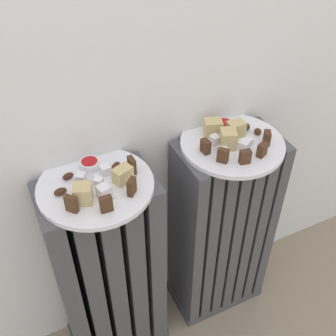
% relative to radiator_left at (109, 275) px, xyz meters
% --- Properties ---
extents(radiator_left, '(0.29, 0.17, 0.66)m').
position_rel_radiator_left_xyz_m(radiator_left, '(0.00, 0.00, 0.00)').
color(radiator_left, '#47474C').
rests_on(radiator_left, ground_plane).
extents(radiator_right, '(0.29, 0.17, 0.66)m').
position_rel_radiator_left_xyz_m(radiator_right, '(0.36, 0.00, 0.00)').
color(radiator_right, '#47474C').
rests_on(radiator_right, ground_plane).
extents(plate_left, '(0.26, 0.26, 0.01)m').
position_rel_radiator_left_xyz_m(plate_left, '(-0.00, 0.00, 0.34)').
color(plate_left, white).
rests_on(plate_left, radiator_left).
extents(plate_right, '(0.26, 0.26, 0.01)m').
position_rel_radiator_left_xyz_m(plate_right, '(0.36, 0.00, 0.34)').
color(plate_right, white).
rests_on(plate_right, radiator_right).
extents(dark_cake_slice_left_0, '(0.03, 0.03, 0.04)m').
position_rel_radiator_left_xyz_m(dark_cake_slice_left_0, '(-0.07, -0.06, 0.36)').
color(dark_cake_slice_left_0, '#472B19').
rests_on(dark_cake_slice_left_0, plate_left).
extents(dark_cake_slice_left_1, '(0.03, 0.01, 0.04)m').
position_rel_radiator_left_xyz_m(dark_cake_slice_left_1, '(-0.00, -0.09, 0.36)').
color(dark_cake_slice_left_1, '#472B19').
rests_on(dark_cake_slice_left_1, plate_left).
extents(dark_cake_slice_left_2, '(0.03, 0.03, 0.04)m').
position_rel_radiator_left_xyz_m(dark_cake_slice_left_2, '(0.06, -0.06, 0.36)').
color(dark_cake_slice_left_2, '#472B19').
rests_on(dark_cake_slice_left_2, plate_left).
extents(dark_cake_slice_left_3, '(0.01, 0.03, 0.04)m').
position_rel_radiator_left_xyz_m(dark_cake_slice_left_3, '(0.09, 0.00, 0.36)').
color(dark_cake_slice_left_3, '#472B19').
rests_on(dark_cake_slice_left_3, plate_left).
extents(marble_cake_slice_left_0, '(0.05, 0.04, 0.04)m').
position_rel_radiator_left_xyz_m(marble_cake_slice_left_0, '(0.06, -0.02, 0.36)').
color(marble_cake_slice_left_0, tan).
rests_on(marble_cake_slice_left_0, plate_left).
extents(marble_cake_slice_left_1, '(0.05, 0.05, 0.04)m').
position_rel_radiator_left_xyz_m(marble_cake_slice_left_1, '(-0.04, -0.04, 0.37)').
color(marble_cake_slice_left_1, tan).
rests_on(marble_cake_slice_left_1, plate_left).
extents(turkish_delight_left_0, '(0.03, 0.03, 0.03)m').
position_rel_radiator_left_xyz_m(turkish_delight_left_0, '(0.01, -0.04, 0.36)').
color(turkish_delight_left_0, white).
rests_on(turkish_delight_left_0, plate_left).
extents(turkish_delight_left_1, '(0.03, 0.03, 0.02)m').
position_rel_radiator_left_xyz_m(turkish_delight_left_1, '(0.01, -0.01, 0.35)').
color(turkish_delight_left_1, white).
rests_on(turkish_delight_left_1, plate_left).
extents(turkish_delight_left_2, '(0.02, 0.02, 0.02)m').
position_rel_radiator_left_xyz_m(turkish_delight_left_2, '(0.03, 0.02, 0.35)').
color(turkish_delight_left_2, white).
rests_on(turkish_delight_left_2, plate_left).
extents(turkish_delight_left_3, '(0.03, 0.03, 0.02)m').
position_rel_radiator_left_xyz_m(turkish_delight_left_3, '(-0.03, 0.02, 0.35)').
color(turkish_delight_left_3, white).
rests_on(turkish_delight_left_3, plate_left).
extents(medjool_date_left_0, '(0.03, 0.03, 0.02)m').
position_rel_radiator_left_xyz_m(medjool_date_left_0, '(-0.03, -0.00, 0.35)').
color(medjool_date_left_0, '#3D1E0F').
rests_on(medjool_date_left_0, plate_left).
extents(medjool_date_left_1, '(0.03, 0.03, 0.01)m').
position_rel_radiator_left_xyz_m(medjool_date_left_1, '(0.06, 0.03, 0.35)').
color(medjool_date_left_1, '#3D1E0F').
rests_on(medjool_date_left_1, plate_left).
extents(medjool_date_left_2, '(0.03, 0.02, 0.02)m').
position_rel_radiator_left_xyz_m(medjool_date_left_2, '(-0.05, 0.04, 0.35)').
color(medjool_date_left_2, '#3D1E0F').
rests_on(medjool_date_left_2, plate_left).
extents(medjool_date_left_3, '(0.03, 0.02, 0.02)m').
position_rel_radiator_left_xyz_m(medjool_date_left_3, '(-0.08, 0.00, 0.35)').
color(medjool_date_left_3, '#3D1E0F').
rests_on(medjool_date_left_3, plate_left).
extents(jam_bowl_left, '(0.05, 0.05, 0.02)m').
position_rel_radiator_left_xyz_m(jam_bowl_left, '(0.01, 0.06, 0.36)').
color(jam_bowl_left, white).
rests_on(jam_bowl_left, plate_left).
extents(dark_cake_slice_right_0, '(0.02, 0.03, 0.04)m').
position_rel_radiator_left_xyz_m(dark_cake_slice_right_0, '(0.28, -0.01, 0.36)').
color(dark_cake_slice_right_0, '#472B19').
rests_on(dark_cake_slice_right_0, plate_right).
extents(dark_cake_slice_right_1, '(0.03, 0.03, 0.04)m').
position_rel_radiator_left_xyz_m(dark_cake_slice_right_1, '(0.30, -0.05, 0.36)').
color(dark_cake_slice_right_1, '#472B19').
rests_on(dark_cake_slice_right_1, plate_right).
extents(dark_cake_slice_right_2, '(0.03, 0.02, 0.04)m').
position_rel_radiator_left_xyz_m(dark_cake_slice_right_2, '(0.34, -0.08, 0.36)').
color(dark_cake_slice_right_2, '#472B19').
rests_on(dark_cake_slice_right_2, plate_right).
extents(dark_cake_slice_right_3, '(0.03, 0.02, 0.04)m').
position_rel_radiator_left_xyz_m(dark_cake_slice_right_3, '(0.39, -0.08, 0.36)').
color(dark_cake_slice_right_3, '#472B19').
rests_on(dark_cake_slice_right_3, plate_right).
extents(dark_cake_slice_right_4, '(0.03, 0.03, 0.04)m').
position_rel_radiator_left_xyz_m(dark_cake_slice_right_4, '(0.43, -0.04, 0.36)').
color(dark_cake_slice_right_4, '#472B19').
rests_on(dark_cake_slice_right_4, plate_right).
extents(marble_cake_slice_right_0, '(0.05, 0.05, 0.04)m').
position_rel_radiator_left_xyz_m(marble_cake_slice_right_0, '(0.33, 0.05, 0.37)').
color(marble_cake_slice_right_0, tan).
rests_on(marble_cake_slice_right_0, plate_right).
extents(marble_cake_slice_right_1, '(0.05, 0.05, 0.05)m').
position_rel_radiator_left_xyz_m(marble_cake_slice_right_1, '(0.34, -0.01, 0.37)').
color(marble_cake_slice_right_1, tan).
rests_on(marble_cake_slice_right_1, plate_right).
extents(marble_cake_slice_right_2, '(0.04, 0.03, 0.04)m').
position_rel_radiator_left_xyz_m(marble_cake_slice_right_2, '(0.38, 0.02, 0.36)').
color(marble_cake_slice_right_2, tan).
rests_on(marble_cake_slice_right_2, plate_right).
extents(turkish_delight_right_0, '(0.02, 0.02, 0.02)m').
position_rel_radiator_left_xyz_m(turkish_delight_right_0, '(0.31, -0.03, 0.35)').
color(turkish_delight_right_0, white).
rests_on(turkish_delight_right_0, plate_right).
extents(turkish_delight_right_1, '(0.02, 0.02, 0.02)m').
position_rel_radiator_left_xyz_m(turkish_delight_right_1, '(0.39, -0.03, 0.35)').
color(turkish_delight_right_1, white).
rests_on(turkish_delight_right_1, plate_right).
extents(turkish_delight_right_2, '(0.03, 0.03, 0.02)m').
position_rel_radiator_left_xyz_m(turkish_delight_right_2, '(0.37, -0.04, 0.36)').
color(turkish_delight_right_2, white).
rests_on(turkish_delight_right_2, plate_right).
extents(turkish_delight_right_3, '(0.03, 0.03, 0.02)m').
position_rel_radiator_left_xyz_m(turkish_delight_right_3, '(0.32, 0.01, 0.36)').
color(turkish_delight_right_3, white).
rests_on(turkish_delight_right_3, plate_right).
extents(medjool_date_right_0, '(0.03, 0.03, 0.02)m').
position_rel_radiator_left_xyz_m(medjool_date_right_0, '(0.42, 0.03, 0.35)').
color(medjool_date_right_0, '#3D1E0F').
rests_on(medjool_date_right_0, plate_right).
extents(medjool_date_right_1, '(0.02, 0.03, 0.01)m').
position_rel_radiator_left_xyz_m(medjool_date_right_1, '(0.44, 0.00, 0.35)').
color(medjool_date_right_1, '#3D1E0F').
rests_on(medjool_date_right_1, plate_right).
extents(jam_bowl_right, '(0.05, 0.05, 0.02)m').
position_rel_radiator_left_xyz_m(jam_bowl_right, '(0.37, 0.06, 0.35)').
color(jam_bowl_right, white).
rests_on(jam_bowl_right, plate_right).
extents(fork, '(0.05, 0.10, 0.00)m').
position_rel_radiator_left_xyz_m(fork, '(0.00, -0.01, 0.35)').
color(fork, silver).
rests_on(fork, plate_left).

